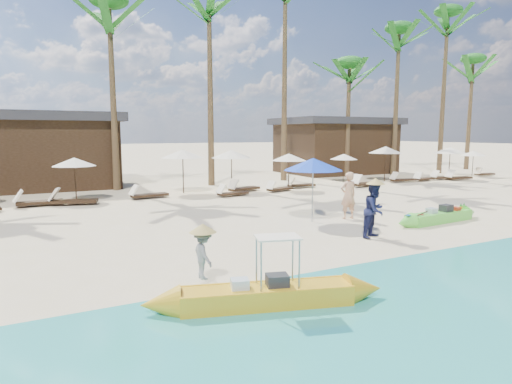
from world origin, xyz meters
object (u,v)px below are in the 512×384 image
yellow_canoe (267,295)px  tourist (348,195)px  blue_umbrella (313,164)px  green_canoe (439,217)px

yellow_canoe → tourist: bearing=57.5°
tourist → blue_umbrella: blue_umbrella is taller
yellow_canoe → tourist: 8.70m
yellow_canoe → blue_umbrella: 7.95m
green_canoe → yellow_canoe: yellow_canoe is taller
green_canoe → yellow_canoe: 9.77m
green_canoe → tourist: size_ratio=2.69×
green_canoe → blue_umbrella: 4.87m
green_canoe → tourist: (-2.51, 1.95, 0.67)m
yellow_canoe → tourist: tourist is taller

